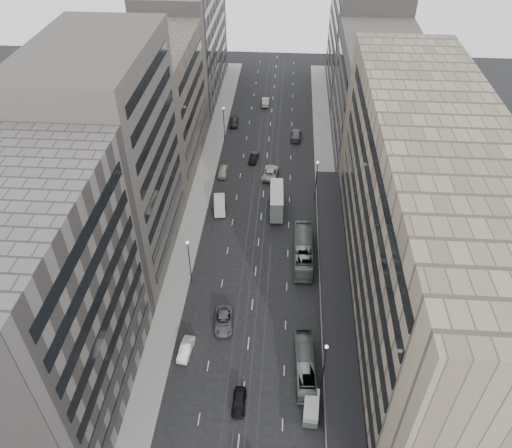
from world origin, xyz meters
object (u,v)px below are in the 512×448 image
(bus_far, at_px, (303,250))
(sedan_2, at_px, (223,321))
(vw_microbus, at_px, (311,408))
(sedan_0, at_px, (239,402))
(sedan_1, at_px, (186,349))
(double_decker, at_px, (277,201))
(panel_van, at_px, (220,205))
(bus_near, at_px, (305,365))
(pedestrian, at_px, (333,445))

(bus_far, height_order, sedan_2, bus_far)
(vw_microbus, distance_m, sedan_0, 8.74)
(sedan_1, bearing_deg, sedan_2, 55.51)
(double_decker, distance_m, sedan_1, 33.68)
(panel_van, bearing_deg, double_decker, -2.42)
(bus_near, height_order, pedestrian, bus_near)
(double_decker, bearing_deg, sedan_2, -105.66)
(double_decker, distance_m, vw_microbus, 39.97)
(bus_near, height_order, double_decker, double_decker)
(double_decker, distance_m, panel_van, 10.30)
(vw_microbus, xyz_separation_m, pedestrian, (2.42, -4.20, -0.28))
(bus_far, xyz_separation_m, sedan_2, (-11.21, -14.47, -0.94))
(bus_far, xyz_separation_m, vw_microbus, (0.89, -27.34, -0.45))
(sedan_0, bearing_deg, double_decker, 85.55)
(double_decker, height_order, sedan_2, double_decker)
(bus_near, distance_m, sedan_1, 15.94)
(bus_near, distance_m, sedan_2, 13.39)
(sedan_0, distance_m, sedan_1, 10.63)
(vw_microbus, bearing_deg, panel_van, 116.61)
(bus_far, xyz_separation_m, pedestrian, (3.31, -31.54, -0.73))
(double_decker, bearing_deg, bus_near, -83.76)
(panel_van, height_order, sedan_1, panel_van)
(bus_far, relative_size, vw_microbus, 2.85)
(double_decker, distance_m, pedestrian, 44.51)
(bus_near, xyz_separation_m, panel_van, (-15.17, 32.80, 0.10))
(double_decker, xyz_separation_m, sedan_0, (-3.03, -39.02, -1.74))
(pedestrian, bearing_deg, vw_microbus, -99.94)
(panel_van, relative_size, sedan_1, 1.07)
(bus_far, bearing_deg, bus_near, 90.33)
(bus_near, distance_m, bus_far, 21.50)
(sedan_0, bearing_deg, bus_far, 73.73)
(bus_near, bearing_deg, vw_microbus, 94.19)
(bus_near, height_order, vw_microbus, bus_near)
(sedan_1, xyz_separation_m, sedan_2, (4.44, 5.15, 0.07))
(sedan_1, bearing_deg, bus_far, 57.68)
(bus_far, distance_m, sedan_1, 25.12)
(sedan_1, xyz_separation_m, pedestrian, (18.96, -11.91, 0.29))
(double_decker, relative_size, sedan_1, 1.96)
(panel_van, relative_size, sedan_0, 1.12)
(double_decker, height_order, vw_microbus, double_decker)
(bus_far, height_order, panel_van, bus_far)
(bus_far, distance_m, vw_microbus, 27.36)
(vw_microbus, bearing_deg, bus_far, 96.11)
(vw_microbus, relative_size, sedan_0, 1.06)
(bus_near, height_order, sedan_0, bus_near)
(sedan_2, distance_m, pedestrian, 22.41)
(bus_far, relative_size, double_decker, 1.48)
(bus_near, xyz_separation_m, sedan_1, (-15.82, 1.87, -0.70))
(sedan_2, bearing_deg, double_decker, 70.95)
(bus_near, relative_size, sedan_1, 2.37)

